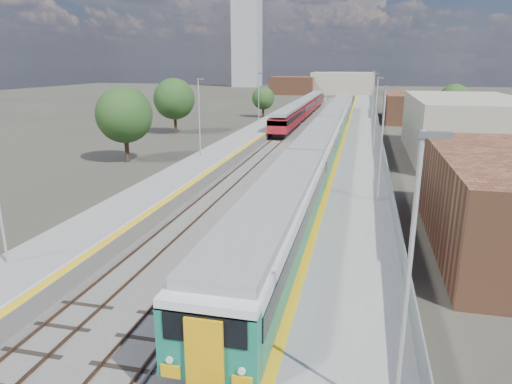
% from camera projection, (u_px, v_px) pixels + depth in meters
% --- Properties ---
extents(ground, '(320.00, 320.00, 0.00)m').
position_uv_depth(ground, '(319.00, 143.00, 58.39)').
color(ground, '#47443A').
rests_on(ground, ground).
extents(ballast_bed, '(10.50, 155.00, 0.06)m').
position_uv_depth(ballast_bed, '(304.00, 139.00, 61.22)').
color(ballast_bed, '#565451').
rests_on(ballast_bed, ground).
extents(tracks, '(8.96, 160.00, 0.17)m').
position_uv_depth(tracks, '(310.00, 137.00, 62.64)').
color(tracks, '#4C3323').
rests_on(tracks, ground).
extents(platform_right, '(4.70, 155.00, 8.52)m').
position_uv_depth(platform_right, '(361.00, 138.00, 59.42)').
color(platform_right, slate).
rests_on(platform_right, ground).
extents(platform_left, '(4.30, 155.00, 8.52)m').
position_uv_depth(platform_left, '(255.00, 134.00, 62.57)').
color(platform_left, slate).
rests_on(platform_left, ground).
extents(buildings, '(72.00, 185.50, 40.00)m').
position_uv_depth(buildings, '(290.00, 60.00, 142.46)').
color(buildings, brown).
rests_on(buildings, ground).
extents(green_train, '(3.04, 84.51, 3.34)m').
position_uv_depth(green_train, '(328.00, 131.00, 52.10)').
color(green_train, black).
rests_on(green_train, ground).
extents(red_train, '(2.67, 54.12, 3.36)m').
position_uv_depth(red_train, '(304.00, 107.00, 84.34)').
color(red_train, black).
rests_on(red_train, ground).
extents(tree_a, '(5.67, 5.67, 7.69)m').
position_uv_depth(tree_a, '(124.00, 115.00, 46.00)').
color(tree_a, '#382619').
rests_on(tree_a, ground).
extents(tree_b, '(5.83, 5.83, 7.90)m').
position_uv_depth(tree_b, '(174.00, 99.00, 64.90)').
color(tree_b, '#382619').
rests_on(tree_b, ground).
extents(tree_c, '(4.21, 4.21, 5.70)m').
position_uv_depth(tree_c, '(263.00, 98.00, 85.22)').
color(tree_c, '#382619').
rests_on(tree_c, ground).
extents(tree_d, '(4.93, 4.93, 6.68)m').
position_uv_depth(tree_d, '(454.00, 99.00, 74.28)').
color(tree_d, '#382619').
rests_on(tree_d, ground).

